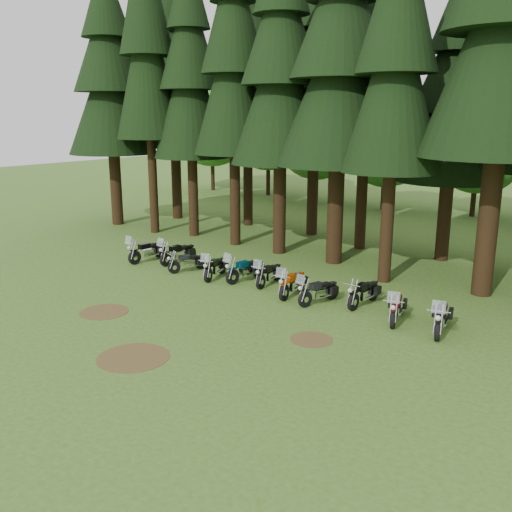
# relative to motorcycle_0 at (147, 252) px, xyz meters

# --- Properties ---
(ground) EXTENTS (120.00, 120.00, 0.00)m
(ground) POSITION_rel_motorcycle_0_xyz_m (7.31, -3.96, -0.49)
(ground) COLOR #365E19
(ground) RESTS_ON ground
(pine_front_0) EXTENTS (5.49, 5.49, 16.17)m
(pine_front_0) POSITION_rel_motorcycle_0_xyz_m (-8.89, 5.31, 9.19)
(pine_front_0) COLOR #322010
(pine_front_0) RESTS_ON ground
(pine_front_1) EXTENTS (3.92, 3.92, 19.88)m
(pine_front_1) POSITION_rel_motorcycle_0_xyz_m (-4.98, 5.01, 11.41)
(pine_front_1) COLOR #322010
(pine_front_1) RESTS_ON ground
(pine_front_2) EXTENTS (4.32, 4.32, 16.22)m
(pine_front_2) POSITION_rel_motorcycle_0_xyz_m (-2.46, 5.86, 9.22)
(pine_front_2) COLOR #322010
(pine_front_2) RESTS_ON ground
(pine_front_3) EXTENTS (4.32, 4.32, 17.57)m
(pine_front_3) POSITION_rel_motorcycle_0_xyz_m (1.02, 5.54, 10.03)
(pine_front_3) COLOR #322010
(pine_front_3) RESTS_ON ground
(pine_front_4) EXTENTS (4.95, 4.95, 16.33)m
(pine_front_4) POSITION_rel_motorcycle_0_xyz_m (4.10, 5.44, 9.29)
(pine_front_4) COLOR #322010
(pine_front_4) RESTS_ON ground
(pine_front_5) EXTENTS (5.81, 5.81, 16.72)m
(pine_front_5) POSITION_rel_motorcycle_0_xyz_m (7.38, 5.48, 9.52)
(pine_front_5) COLOR #322010
(pine_front_5) RESTS_ON ground
(pine_front_6) EXTENTS (4.15, 4.15, 16.75)m
(pine_front_6) POSITION_rel_motorcycle_0_xyz_m (10.75, 4.06, 9.54)
(pine_front_6) COLOR #322010
(pine_front_6) RESTS_ON ground
(pine_back_0) EXTENTS (5.00, 5.00, 17.21)m
(pine_back_0) POSITION_rel_motorcycle_0_xyz_m (-7.37, 9.29, 9.82)
(pine_back_0) COLOR #322010
(pine_back_0) RESTS_ON ground
(pine_back_1) EXTENTS (4.52, 4.52, 16.22)m
(pine_back_1) POSITION_rel_motorcycle_0_xyz_m (-1.94, 10.38, 9.22)
(pine_back_1) COLOR #322010
(pine_back_1) RESTS_ON ground
(pine_back_2) EXTENTS (4.85, 4.85, 16.30)m
(pine_back_2) POSITION_rel_motorcycle_0_xyz_m (2.93, 10.44, 9.27)
(pine_back_2) COLOR #322010
(pine_back_2) RESTS_ON ground
(pine_back_3) EXTENTS (4.35, 4.35, 16.20)m
(pine_back_3) POSITION_rel_motorcycle_0_xyz_m (6.94, 8.98, 9.21)
(pine_back_3) COLOR #322010
(pine_back_3) RESTS_ON ground
(pine_back_4) EXTENTS (4.94, 4.94, 13.78)m
(pine_back_4) POSITION_rel_motorcycle_0_xyz_m (11.35, 9.28, 7.76)
(pine_back_4) COLOR #322010
(pine_back_4) RESTS_ON ground
(decid_0) EXTENTS (8.00, 7.78, 10.00)m
(decid_0) POSITION_rel_motorcycle_0_xyz_m (-14.79, 21.30, 5.41)
(decid_0) COLOR #322010
(decid_0) RESTS_ON ground
(decid_1) EXTENTS (7.91, 7.69, 9.88)m
(decid_1) POSITION_rel_motorcycle_0_xyz_m (-8.67, 21.80, 5.34)
(decid_1) COLOR #322010
(decid_1) RESTS_ON ground
(decid_2) EXTENTS (6.72, 6.53, 8.40)m
(decid_2) POSITION_rel_motorcycle_0_xyz_m (-3.12, 20.81, 4.47)
(decid_2) COLOR #322010
(decid_2) RESTS_ON ground
(decid_3) EXTENTS (6.12, 5.95, 7.65)m
(decid_3) POSITION_rel_motorcycle_0_xyz_m (2.60, 21.17, 4.02)
(decid_3) COLOR #322010
(decid_3) RESTS_ON ground
(decid_4) EXTENTS (5.93, 5.76, 7.41)m
(decid_4) POSITION_rel_motorcycle_0_xyz_m (8.89, 22.36, 3.88)
(decid_4) COLOR #322010
(decid_4) RESTS_ON ground
(dirt_patch_0) EXTENTS (1.80, 1.80, 0.01)m
(dirt_patch_0) POSITION_rel_motorcycle_0_xyz_m (4.31, -5.96, -0.48)
(dirt_patch_0) COLOR #4C3D1E
(dirt_patch_0) RESTS_ON ground
(dirt_patch_1) EXTENTS (1.40, 1.40, 0.01)m
(dirt_patch_1) POSITION_rel_motorcycle_0_xyz_m (11.81, -3.46, -0.48)
(dirt_patch_1) COLOR #4C3D1E
(dirt_patch_1) RESTS_ON ground
(dirt_patch_2) EXTENTS (2.20, 2.20, 0.01)m
(dirt_patch_2) POSITION_rel_motorcycle_0_xyz_m (8.31, -7.96, -0.48)
(dirt_patch_2) COLOR #4C3D1E
(dirt_patch_2) RESTS_ON ground
(motorcycle_0) EXTENTS (0.48, 2.33, 1.46)m
(motorcycle_0) POSITION_rel_motorcycle_0_xyz_m (0.00, 0.00, 0.00)
(motorcycle_0) COLOR black
(motorcycle_0) RESTS_ON ground
(motorcycle_1) EXTENTS (0.46, 2.28, 1.43)m
(motorcycle_1) POSITION_rel_motorcycle_0_xyz_m (1.47, 0.66, -0.01)
(motorcycle_1) COLOR black
(motorcycle_1) RESTS_ON ground
(motorcycle_2) EXTENTS (0.78, 1.88, 0.80)m
(motorcycle_2) POSITION_rel_motorcycle_0_xyz_m (2.87, -0.09, -0.08)
(motorcycle_2) COLOR black
(motorcycle_2) RESTS_ON ground
(motorcycle_3) EXTENTS (0.88, 2.13, 1.36)m
(motorcycle_3) POSITION_rel_motorcycle_0_xyz_m (4.58, -0.10, -0.04)
(motorcycle_3) COLOR black
(motorcycle_3) RESTS_ON ground
(motorcycle_4) EXTENTS (0.62, 2.27, 1.43)m
(motorcycle_4) POSITION_rel_motorcycle_0_xyz_m (5.94, 0.38, -0.01)
(motorcycle_4) COLOR black
(motorcycle_4) RESTS_ON ground
(motorcycle_5) EXTENTS (0.55, 2.11, 1.32)m
(motorcycle_5) POSITION_rel_motorcycle_0_xyz_m (7.08, 0.56, -0.05)
(motorcycle_5) COLOR black
(motorcycle_5) RESTS_ON ground
(motorcycle_6) EXTENTS (0.63, 2.25, 1.41)m
(motorcycle_6) POSITION_rel_motorcycle_0_xyz_m (8.70, -0.04, -0.02)
(motorcycle_6) COLOR black
(motorcycle_6) RESTS_ON ground
(motorcycle_7) EXTENTS (0.75, 2.13, 1.34)m
(motorcycle_7) POSITION_rel_motorcycle_0_xyz_m (10.06, -0.23, -0.04)
(motorcycle_7) COLOR black
(motorcycle_7) RESTS_ON ground
(motorcycle_8) EXTENTS (0.32, 2.21, 0.90)m
(motorcycle_8) POSITION_rel_motorcycle_0_xyz_m (11.54, 0.65, -0.03)
(motorcycle_8) COLOR black
(motorcycle_8) RESTS_ON ground
(motorcycle_9) EXTENTS (0.95, 2.18, 1.40)m
(motorcycle_9) POSITION_rel_motorcycle_0_xyz_m (13.23, -0.18, -0.02)
(motorcycle_9) COLOR black
(motorcycle_9) RESTS_ON ground
(motorcycle_10) EXTENTS (0.86, 2.31, 1.46)m
(motorcycle_10) POSITION_rel_motorcycle_0_xyz_m (14.87, -0.27, -0.00)
(motorcycle_10) COLOR black
(motorcycle_10) RESTS_ON ground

